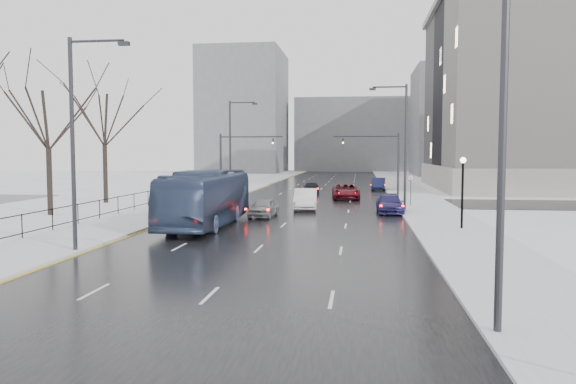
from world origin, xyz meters
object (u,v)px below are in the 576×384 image
at_px(lamppost_r_mid, 463,182).
at_px(mast_signal_right, 387,159).
at_px(streetlight_l_near, 77,133).
at_px(sedan_center_far, 311,188).
at_px(mast_signal_left, 232,159).
at_px(streetlight_r_mid, 403,141).
at_px(sedan_right_near, 306,199).
at_px(bus, 207,198).
at_px(tree_park_d, 51,216).
at_px(streetlight_r_near, 493,117).
at_px(sedan_right_cross, 346,191).
at_px(sedan_center_near, 264,208).
at_px(sedan_right_far, 390,204).
at_px(sedan_right_distant, 378,184).
at_px(tree_park_e, 106,204).
at_px(streetlight_l_far, 232,144).
at_px(no_uturn_sign, 411,181).

bearing_deg(lamppost_r_mid, mast_signal_right, 101.54).
relative_size(streetlight_l_near, sedan_center_far, 2.36).
bearing_deg(mast_signal_left, streetlight_r_mid, -27.31).
xyz_separation_m(streetlight_r_mid, mast_signal_left, (-15.49, 8.00, -1.51)).
height_order(streetlight_l_near, sedan_right_near, streetlight_l_near).
bearing_deg(bus, tree_park_d, 162.75).
height_order(streetlight_r_near, sedan_right_cross, streetlight_r_near).
relative_size(mast_signal_right, bus, 0.51).
xyz_separation_m(streetlight_l_near, sedan_center_near, (6.15, 15.26, -4.89)).
relative_size(sedan_right_near, sedan_right_far, 1.08).
height_order(sedan_right_near, sedan_right_distant, sedan_right_near).
bearing_deg(sedan_center_near, tree_park_d, -170.58).
xyz_separation_m(streetlight_r_mid, sedan_right_distant, (-0.97, 25.68, -4.82)).
distance_m(tree_park_d, sedan_right_far, 25.53).
height_order(tree_park_e, mast_signal_left, tree_park_e).
distance_m(streetlight_l_far, mast_signal_right, 16.07).
distance_m(streetlight_l_far, sedan_right_far, 20.64).
xyz_separation_m(bus, sedan_right_cross, (8.30, 21.62, -0.99)).
height_order(mast_signal_right, no_uturn_sign, mast_signal_right).
bearing_deg(mast_signal_right, sedan_center_far, 128.57).
xyz_separation_m(streetlight_r_mid, streetlight_l_near, (-16.33, -20.00, 0.00)).
bearing_deg(tree_park_e, bus, -46.19).
xyz_separation_m(tree_park_d, sedan_right_far, (25.00, 5.11, 0.74)).
bearing_deg(streetlight_r_near, sedan_center_near, 111.95).
bearing_deg(streetlight_r_mid, sedan_center_near, -155.05).
bearing_deg(bus, sedan_center_far, 80.94).
xyz_separation_m(streetlight_l_near, lamppost_r_mid, (19.17, 10.00, -2.67)).
xyz_separation_m(sedan_right_near, sedan_center_far, (-1.00, 17.02, -0.14)).
bearing_deg(sedan_center_near, mast_signal_right, 58.59).
relative_size(streetlight_l_near, mast_signal_left, 1.54).
bearing_deg(mast_signal_right, sedan_right_near, -133.47).
relative_size(tree_park_e, sedan_right_far, 2.78).
bearing_deg(streetlight_l_far, tree_park_d, -118.15).
relative_size(tree_park_e, mast_signal_left, 2.08).
distance_m(lamppost_r_mid, mast_signal_left, 25.71).
distance_m(tree_park_e, streetlight_l_near, 26.61).
bearing_deg(tree_park_e, streetlight_r_mid, -8.63).
bearing_deg(streetlight_r_mid, mast_signal_left, 152.69).
bearing_deg(streetlight_l_far, sedan_right_far, -39.99).
relative_size(mast_signal_left, sedan_right_far, 1.34).
distance_m(tree_park_e, mast_signal_right, 26.16).
xyz_separation_m(mast_signal_left, sedan_right_near, (7.83, -7.20, -3.21)).
distance_m(sedan_right_cross, sedan_center_far, 7.35).
distance_m(streetlight_l_near, sedan_right_near, 23.02).
bearing_deg(bus, mast_signal_right, 55.72).
xyz_separation_m(sedan_right_near, sedan_right_far, (6.70, -1.69, -0.16)).
relative_size(lamppost_r_mid, mast_signal_right, 0.66).
height_order(tree_park_e, sedan_right_distant, tree_park_e).
bearing_deg(mast_signal_left, sedan_center_far, 55.18).
relative_size(sedan_center_far, sedan_right_distant, 0.92).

